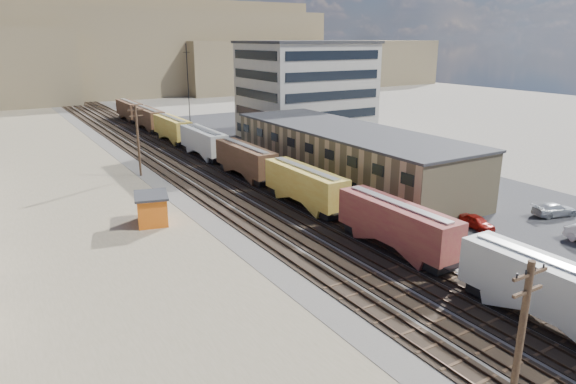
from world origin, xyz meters
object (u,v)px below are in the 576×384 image
utility_pole_north (138,139)px  parked_car_blue (288,141)px  maintenance_shed (152,208)px  parked_car_red (477,222)px  freight_train (223,149)px  utility_pole_south (517,359)px  parked_car_silver (554,210)px

utility_pole_north → parked_car_blue: size_ratio=1.65×
maintenance_shed → parked_car_red: maintenance_shed is taller
maintenance_shed → parked_car_blue: (33.47, 27.42, -0.79)m
parked_car_blue → freight_train: bearing=177.7°
parked_car_blue → utility_pole_south: bearing=-142.6°
utility_pole_south → parked_car_silver: utility_pole_south is taller
freight_train → parked_car_silver: size_ratio=23.58×
parked_car_red → parked_car_silver: 10.64m
parked_car_silver → parked_car_blue: bearing=21.7°
maintenance_shed → parked_car_blue: maintenance_shed is taller
freight_train → parked_car_blue: size_ratio=19.70×
parked_car_blue → maintenance_shed: bearing=-170.0°
utility_pole_north → maintenance_shed: bearing=-102.5°
utility_pole_south → parked_car_blue: bearing=66.7°
utility_pole_south → utility_pole_north: (0.00, 60.00, 0.00)m
freight_train → utility_pole_south: 60.14m
utility_pole_north → parked_car_silver: (34.11, -40.91, -4.56)m
freight_train → parked_car_red: size_ratio=29.59×
maintenance_shed → utility_pole_north: bearing=77.5°
freight_train → maintenance_shed: 25.29m
parked_car_silver → freight_train: bearing=44.5°
maintenance_shed → parked_car_red: size_ratio=1.25×
freight_train → maintenance_shed: size_ratio=23.69×
parked_car_red → parked_car_silver: parked_car_silver is taller
utility_pole_south → utility_pole_north: same height
maintenance_shed → parked_car_red: 33.91m
utility_pole_south → parked_car_blue: 73.44m
freight_train → maintenance_shed: freight_train is taller
utility_pole_south → maintenance_shed: 40.32m
utility_pole_south → parked_car_blue: size_ratio=1.65×
freight_train → utility_pole_south: bearing=-101.8°
maintenance_shed → parked_car_blue: size_ratio=0.83×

